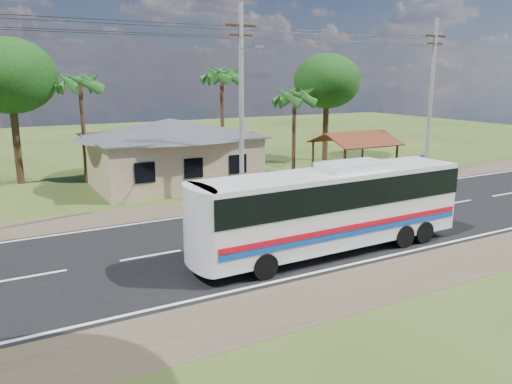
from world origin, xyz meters
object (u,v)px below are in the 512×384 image
Objects in this scene: coach_bus at (333,202)px; person at (421,166)px; motorcycle at (359,176)px; waiting_shed at (355,140)px.

person is (14.83, 9.15, -1.22)m from coach_bus.
motorcycle is 5.05m from person.
coach_bus is at bearing -132.84° from waiting_shed.
motorcycle is (9.87, 9.98, -1.61)m from coach_bus.
waiting_shed is at bearing -29.65° from person.
coach_bus is at bearing 32.59° from person.
person is at bearing 30.68° from coach_bus.
motorcycle is 1.07× the size of person.
person is at bearing -30.57° from waiting_shed.
waiting_shed reaches higher than motorcycle.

